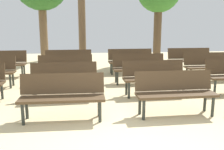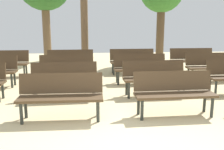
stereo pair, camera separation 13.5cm
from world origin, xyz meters
The scene contains 12 objects.
bench_r0_c1 centered at (-1.10, 1.56, 0.50)m, with size 1.60×0.50×0.87m.
bench_r0_c2 centered at (1.13, 1.59, 0.50)m, with size 1.61×0.52×0.87m.
bench_r1_c1 centered at (-1.17, 2.93, 0.50)m, with size 1.62×0.56×0.87m.
bench_r1_c2 centered at (1.08, 3.01, 0.50)m, with size 1.62×0.54×0.87m.
bench_r2_c1 centered at (-1.23, 4.37, 0.50)m, with size 1.62×0.55×0.87m.
bench_r2_c2 centered at (0.98, 4.37, 0.50)m, with size 1.61×0.51×0.87m.
bench_r2_c3 centered at (3.28, 4.47, 0.50)m, with size 1.60×0.49×0.87m.
bench_r3_c0 centered at (-3.46, 5.70, 0.50)m, with size 1.61×0.50×0.87m.
bench_r3_c1 centered at (-1.22, 5.74, 0.50)m, with size 1.61×0.51×0.87m.
bench_r3_c2 centered at (0.98, 5.81, 0.50)m, with size 1.61×0.50×0.87m.
bench_r3_c3 centered at (3.21, 5.86, 0.50)m, with size 1.60×0.49×0.87m.
tree_0 centered at (-0.74, 7.33, 1.49)m, with size 0.29×0.29×2.98m.
Camera 2 is at (-0.53, -3.23, 1.86)m, focal length 41.18 mm.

